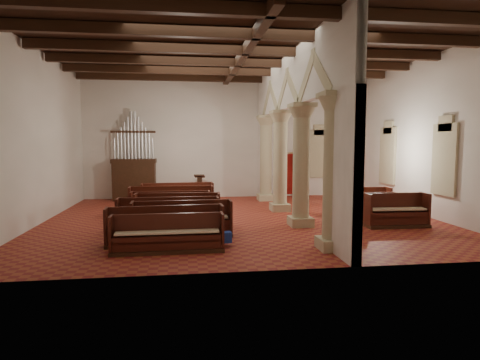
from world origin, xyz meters
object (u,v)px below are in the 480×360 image
(pipe_organ, at_px, (134,172))
(lectern, at_px, (200,188))
(aisle_pew_0, at_px, (396,215))
(processional_banner, at_px, (302,181))
(nave_pew_0, at_px, (168,240))

(pipe_organ, bearing_deg, lectern, -0.20)
(aisle_pew_0, bearing_deg, lectern, 131.24)
(processional_banner, xyz_separation_m, nave_pew_0, (-6.36, -9.65, -0.50))
(lectern, bearing_deg, processional_banner, 11.47)
(aisle_pew_0, bearing_deg, processional_banner, 99.34)
(processional_banner, distance_m, aisle_pew_0, 7.63)
(lectern, distance_m, aisle_pew_0, 9.80)
(pipe_organ, distance_m, lectern, 3.28)
(lectern, xyz_separation_m, processional_banner, (5.22, 0.00, 0.30))
(lectern, distance_m, nave_pew_0, 9.72)
(processional_banner, bearing_deg, lectern, 164.28)
(pipe_organ, height_order, processional_banner, pipe_organ)
(lectern, relative_size, nave_pew_0, 0.43)
(pipe_organ, xyz_separation_m, lectern, (3.16, -0.01, -0.86))
(lectern, bearing_deg, pipe_organ, -168.78)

